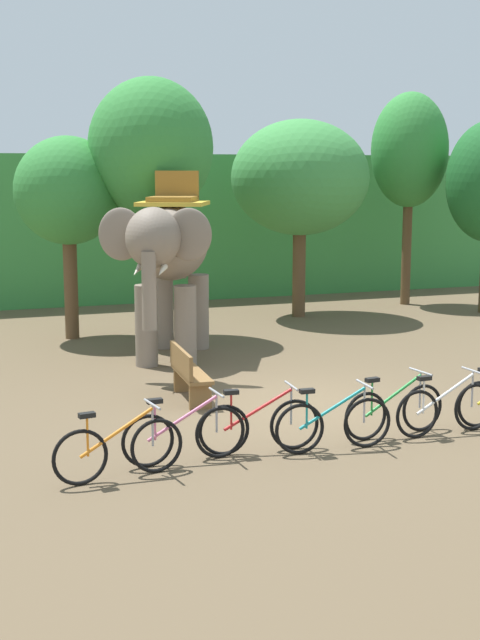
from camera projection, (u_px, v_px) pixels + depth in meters
name	position (u px, v px, depth m)	size (l,w,h in m)	color
ground_plane	(303.00, 405.00, 14.49)	(80.00, 80.00, 0.00)	brown
foliage_hedge	(116.00, 224.00, 27.86)	(36.00, 6.00, 4.23)	#3D8E42
tree_far_left	(68.00, 192.00, 19.68)	(2.38, 2.38, 4.54)	brown
tree_center_left	(151.00, 148.00, 19.55)	(2.77, 2.77, 5.81)	brown
tree_center	(300.00, 178.00, 22.61)	(3.53, 3.53, 5.06)	brown
tree_left	(410.00, 151.00, 24.60)	(2.14, 2.14, 5.91)	brown
elephant	(170.00, 251.00, 17.55)	(3.01, 4.16, 3.78)	gray
bike_orange	(119.00, 449.00, 11.00)	(1.70, 0.52, 0.92)	black
bike_pink	(184.00, 434.00, 11.62)	(1.71, 0.52, 0.92)	black
bike_red	(259.00, 425.00, 12.03)	(1.71, 0.52, 0.92)	black
bike_teal	(334.00, 424.00, 12.10)	(1.71, 0.52, 0.92)	black
bike_green	(394.00, 410.00, 12.79)	(1.70, 0.52, 0.92)	black
bike_white	(446.00, 408.00, 12.86)	(1.71, 0.52, 0.92)	black
wooden_bench	(188.00, 372.00, 14.74)	(0.50, 1.52, 0.89)	brown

